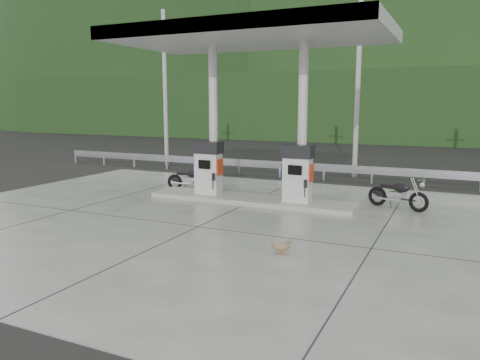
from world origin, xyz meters
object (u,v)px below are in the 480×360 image
at_px(motorcycle_right, 397,195).
at_px(motorcycle_left, 190,179).
at_px(gas_pump_right, 298,174).
at_px(gas_pump_left, 208,168).
at_px(duck, 281,247).

bearing_deg(motorcycle_right, motorcycle_left, -160.11).
bearing_deg(gas_pump_right, gas_pump_left, 180.00).
xyz_separation_m(gas_pump_left, motorcycle_right, (6.12, 1.02, -0.61)).
bearing_deg(gas_pump_left, duck, -47.25).
relative_size(gas_pump_right, motorcycle_right, 0.98).
height_order(gas_pump_right, motorcycle_left, gas_pump_right).
xyz_separation_m(motorcycle_right, duck, (-1.73, -5.77, -0.28)).
height_order(gas_pump_left, motorcycle_left, gas_pump_left).
relative_size(gas_pump_left, duck, 4.13).
bearing_deg(gas_pump_left, gas_pump_right, 0.00).
distance_m(gas_pump_left, motorcycle_right, 6.23).
xyz_separation_m(gas_pump_right, motorcycle_left, (-4.51, 0.97, -0.63)).
bearing_deg(duck, gas_pump_left, 119.57).
relative_size(gas_pump_left, motorcycle_left, 1.03).
bearing_deg(motorcycle_left, motorcycle_right, -6.21).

